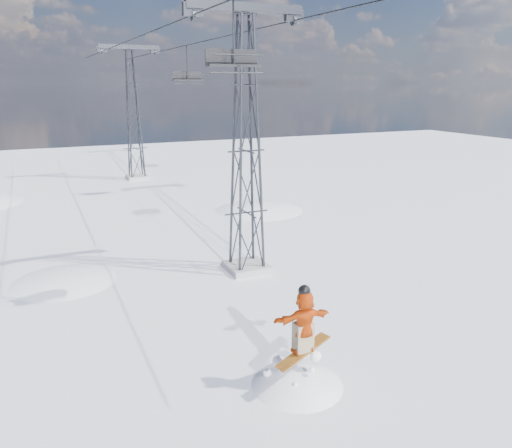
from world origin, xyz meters
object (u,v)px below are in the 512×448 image
object	(u,v)px
lift_tower_far	(133,117)
lift_chair_near	(233,59)
lift_tower_near	(246,152)
snowboarder_jump	(296,433)

from	to	relation	value
lift_tower_far	lift_chair_near	size ratio (longest dim) A/B	5.11
lift_tower_near	snowboarder_jump	bearing A→B (deg)	-104.28
lift_tower_far	lift_chair_near	distance (m)	29.43
lift_tower_far	lift_chair_near	world-z (taller)	lift_tower_far
lift_tower_far	lift_chair_near	bearing A→B (deg)	-94.32
snowboarder_jump	lift_chair_near	xyz separation A→B (m)	(0.08, 4.83, 10.67)
lift_tower_near	lift_tower_far	bearing A→B (deg)	90.00
lift_tower_near	lift_chair_near	world-z (taller)	lift_tower_near
lift_tower_near	lift_chair_near	bearing A→B (deg)	-118.07
lift_tower_far	snowboarder_jump	distance (m)	34.76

